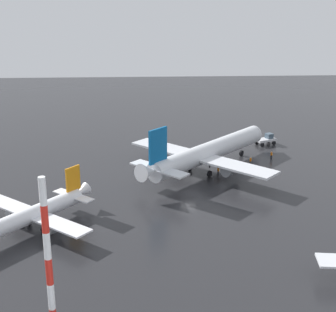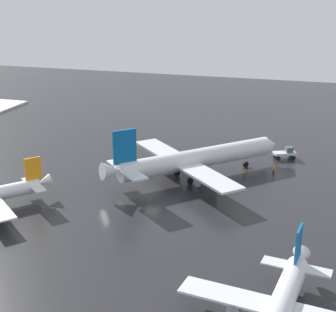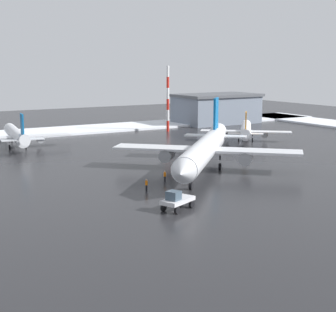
{
  "view_description": "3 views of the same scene",
  "coord_description": "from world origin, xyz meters",
  "px_view_note": "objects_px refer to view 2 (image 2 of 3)",
  "views": [
    {
      "loc": [
        -7.62,
        -81.81,
        34.01
      ],
      "look_at": [
        -3.04,
        10.08,
        3.49
      ],
      "focal_mm": 55.0,
      "sensor_mm": 36.0,
      "label": 1
    },
    {
      "loc": [
        26.54,
        -76.7,
        35.01
      ],
      "look_at": [
        0.73,
        6.99,
        5.35
      ],
      "focal_mm": 55.0,
      "sensor_mm": 36.0,
      "label": 2
    },
    {
      "loc": [
        52.01,
        79.2,
        17.51
      ],
      "look_at": [
        7.84,
        5.27,
        2.12
      ],
      "focal_mm": 55.0,
      "sensor_mm": 36.0,
      "label": 3
    }
  ],
  "objects_px": {
    "ground_crew_beside_wing": "(244,173)",
    "airplane_parked_starboard": "(194,159)",
    "ground_crew_mid_apron": "(274,170)",
    "pushback_tug": "(286,153)",
    "ground_crew_near_tug": "(200,179)"
  },
  "relations": [
    {
      "from": "ground_crew_beside_wing",
      "to": "airplane_parked_starboard",
      "type": "bearing_deg",
      "value": -165.64
    },
    {
      "from": "airplane_parked_starboard",
      "to": "ground_crew_mid_apron",
      "type": "xyz_separation_m",
      "value": [
        14.14,
        6.29,
        -2.78
      ]
    },
    {
      "from": "pushback_tug",
      "to": "ground_crew_mid_apron",
      "type": "xyz_separation_m",
      "value": [
        -1.38,
        -10.26,
        -0.31
      ]
    },
    {
      "from": "pushback_tug",
      "to": "ground_crew_mid_apron",
      "type": "bearing_deg",
      "value": -121.57
    },
    {
      "from": "ground_crew_near_tug",
      "to": "pushback_tug",
      "type": "bearing_deg",
      "value": 97.18
    },
    {
      "from": "ground_crew_near_tug",
      "to": "ground_crew_mid_apron",
      "type": "distance_m",
      "value": 15.18
    },
    {
      "from": "airplane_parked_starboard",
      "to": "ground_crew_near_tug",
      "type": "distance_m",
      "value": 4.22
    },
    {
      "from": "airplane_parked_starboard",
      "to": "pushback_tug",
      "type": "relative_size",
      "value": 5.95
    },
    {
      "from": "pushback_tug",
      "to": "airplane_parked_starboard",
      "type": "bearing_deg",
      "value": -157.1
    },
    {
      "from": "ground_crew_near_tug",
      "to": "ground_crew_mid_apron",
      "type": "height_order",
      "value": "same"
    },
    {
      "from": "pushback_tug",
      "to": "ground_crew_beside_wing",
      "type": "distance_m",
      "value": 15.22
    },
    {
      "from": "ground_crew_beside_wing",
      "to": "ground_crew_mid_apron",
      "type": "height_order",
      "value": "same"
    },
    {
      "from": "airplane_parked_starboard",
      "to": "ground_crew_beside_wing",
      "type": "bearing_deg",
      "value": -29.38
    },
    {
      "from": "airplane_parked_starboard",
      "to": "ground_crew_near_tug",
      "type": "height_order",
      "value": "airplane_parked_starboard"
    },
    {
      "from": "airplane_parked_starboard",
      "to": "ground_crew_beside_wing",
      "type": "relative_size",
      "value": 17.75
    }
  ]
}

